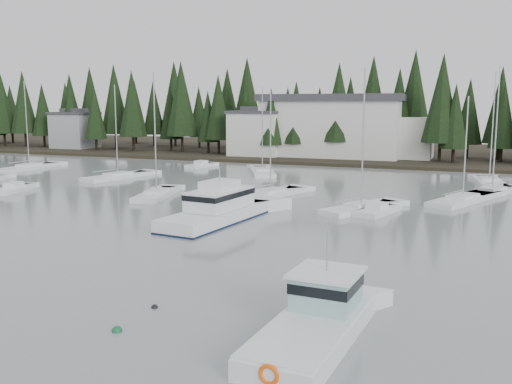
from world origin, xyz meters
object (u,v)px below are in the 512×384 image
(house_far_west, at_px, (75,129))
(sailboat_4, at_px, (463,201))
(house_west, at_px, (257,132))
(harbor_inn, at_px, (344,127))
(sailboat_6, at_px, (270,195))
(sailboat_12, at_px, (492,193))
(runabout_1, at_px, (377,212))
(sailboat_10, at_px, (489,183))
(sailboat_3, at_px, (29,168))
(runabout_3, at_px, (201,166))
(cabin_cruiser_center, at_px, (217,212))
(sailboat_1, at_px, (262,173))
(runabout_0, at_px, (14,190))
(sailboat_0, at_px, (157,196))
(sailboat_5, at_px, (361,210))
(lobster_boat_teal, at_px, (316,325))

(house_far_west, distance_m, sailboat_4, 86.93)
(sailboat_4, bearing_deg, house_west, 68.13)
(house_far_west, distance_m, harbor_inn, 57.07)
(sailboat_6, bearing_deg, sailboat_4, -60.90)
(sailboat_12, height_order, runabout_1, sailboat_12)
(sailboat_10, bearing_deg, runabout_1, 150.39)
(sailboat_3, relative_size, runabout_3, 2.34)
(house_west, bearing_deg, cabin_cruiser_center, -71.86)
(sailboat_1, xyz_separation_m, runabout_3, (-11.71, 3.88, 0.08))
(sailboat_4, bearing_deg, runabout_1, 165.78)
(runabout_0, bearing_deg, sailboat_0, -95.43)
(sailboat_5, xyz_separation_m, sailboat_10, (11.18, 23.70, 0.00))
(sailboat_10, relative_size, sailboat_12, 0.98)
(sailboat_5, height_order, sailboat_12, sailboat_12)
(sailboat_12, xyz_separation_m, runabout_3, (-41.79, 11.92, 0.05))
(sailboat_0, distance_m, runabout_1, 23.49)
(harbor_inn, relative_size, sailboat_1, 2.34)
(house_far_west, relative_size, harbor_inn, 0.29)
(cabin_cruiser_center, relative_size, sailboat_5, 0.95)
(runabout_1, bearing_deg, cabin_cruiser_center, 140.33)
(runabout_0, distance_m, runabout_1, 40.44)
(cabin_cruiser_center, xyz_separation_m, sailboat_5, (10.25, 9.40, -0.72))
(runabout_3, bearing_deg, runabout_1, -119.67)
(sailboat_10, bearing_deg, lobster_boat_teal, 163.96)
(sailboat_0, distance_m, sailboat_12, 36.53)
(harbor_inn, height_order, sailboat_10, sailboat_10)
(house_west, height_order, sailboat_3, sailboat_3)
(sailboat_1, bearing_deg, house_west, -2.34)
(sailboat_0, relative_size, sailboat_3, 0.99)
(house_west, xyz_separation_m, runabout_0, (-11.09, -46.73, -4.52))
(harbor_inn, relative_size, cabin_cruiser_center, 2.31)
(house_west, xyz_separation_m, sailboat_12, (39.15, -28.93, -4.57))
(harbor_inn, distance_m, runabout_0, 56.76)
(cabin_cruiser_center, height_order, sailboat_12, sailboat_12)
(house_west, relative_size, runabout_3, 1.63)
(cabin_cruiser_center, distance_m, sailboat_12, 32.64)
(sailboat_0, bearing_deg, sailboat_12, -78.68)
(sailboat_1, bearing_deg, sailboat_0, 146.25)
(sailboat_4, xyz_separation_m, runabout_1, (-7.01, -9.42, 0.08))
(harbor_inn, height_order, sailboat_0, sailboat_0)
(sailboat_1, distance_m, runabout_1, 31.40)
(sailboat_12, bearing_deg, sailboat_10, 27.98)
(cabin_cruiser_center, distance_m, runabout_0, 29.32)
(sailboat_3, xyz_separation_m, sailboat_10, (64.76, 8.38, 0.02))
(sailboat_4, distance_m, runabout_3, 43.12)
(lobster_boat_teal, relative_size, sailboat_1, 0.73)
(sailboat_6, height_order, runabout_3, sailboat_6)
(sailboat_10, bearing_deg, cabin_cruiser_center, 138.72)
(house_far_west, relative_size, sailboat_4, 0.76)
(runabout_0, bearing_deg, sailboat_1, -52.72)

